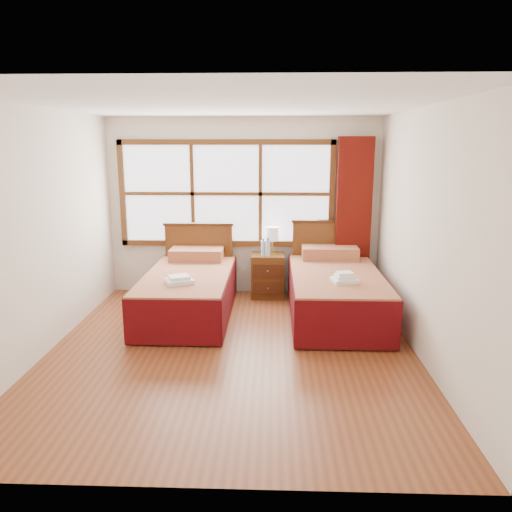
{
  "coord_description": "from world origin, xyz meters",
  "views": [
    {
      "loc": [
        0.45,
        -5.11,
        2.23
      ],
      "look_at": [
        0.24,
        0.7,
        0.91
      ],
      "focal_mm": 35.0,
      "sensor_mm": 36.0,
      "label": 1
    }
  ],
  "objects": [
    {
      "name": "towels_left",
      "position": [
        -0.69,
        0.66,
        0.61
      ],
      "size": [
        0.39,
        0.38,
        0.09
      ],
      "rotation": [
        0.0,
        0.0,
        0.42
      ],
      "color": "white",
      "rests_on": "bed_left"
    },
    {
      "name": "bottle_near",
      "position": [
        0.3,
        1.93,
        0.75
      ],
      "size": [
        0.07,
        0.07,
        0.25
      ],
      "color": "silver",
      "rests_on": "nightstand"
    },
    {
      "name": "bed_right",
      "position": [
        1.26,
        1.2,
        0.34
      ],
      "size": [
        1.16,
        2.25,
        1.13
      ],
      "color": "#3B1D0C",
      "rests_on": "floor"
    },
    {
      "name": "bed_left",
      "position": [
        -0.66,
        1.2,
        0.33
      ],
      "size": [
        1.1,
        2.14,
        1.08
      ],
      "color": "#3B1D0C",
      "rests_on": "floor"
    },
    {
      "name": "wall_back",
      "position": [
        0.0,
        2.25,
        1.3
      ],
      "size": [
        4.0,
        0.0,
        4.0
      ],
      "primitive_type": "plane",
      "rotation": [
        1.57,
        0.0,
        0.0
      ],
      "color": "silver",
      "rests_on": "floor"
    },
    {
      "name": "nightstand",
      "position": [
        0.37,
        1.99,
        0.32
      ],
      "size": [
        0.48,
        0.47,
        0.64
      ],
      "color": "#562F12",
      "rests_on": "floor"
    },
    {
      "name": "wall_left",
      "position": [
        -2.0,
        0.0,
        1.3
      ],
      "size": [
        0.0,
        4.5,
        4.5
      ],
      "primitive_type": "plane",
      "rotation": [
        1.57,
        0.0,
        1.57
      ],
      "color": "silver",
      "rests_on": "floor"
    },
    {
      "name": "floor",
      "position": [
        0.0,
        0.0,
        0.0
      ],
      "size": [
        4.5,
        4.5,
        0.0
      ],
      "primitive_type": "plane",
      "color": "brown",
      "rests_on": "ground"
    },
    {
      "name": "wall_right",
      "position": [
        2.0,
        0.0,
        1.3
      ],
      "size": [
        0.0,
        4.5,
        4.5
      ],
      "primitive_type": "plane",
      "rotation": [
        1.57,
        0.0,
        -1.57
      ],
      "color": "silver",
      "rests_on": "floor"
    },
    {
      "name": "ceiling",
      "position": [
        0.0,
        0.0,
        2.6
      ],
      "size": [
        4.5,
        4.5,
        0.0
      ],
      "primitive_type": "plane",
      "rotation": [
        3.14,
        0.0,
        0.0
      ],
      "color": "white",
      "rests_on": "wall_back"
    },
    {
      "name": "lamp",
      "position": [
        0.43,
        2.1,
        0.92
      ],
      "size": [
        0.2,
        0.2,
        0.39
      ],
      "color": "gold",
      "rests_on": "nightstand"
    },
    {
      "name": "bottle_far",
      "position": [
        0.37,
        1.89,
        0.76
      ],
      "size": [
        0.07,
        0.07,
        0.26
      ],
      "color": "silver",
      "rests_on": "nightstand"
    },
    {
      "name": "towels_right",
      "position": [
        1.3,
        0.67,
        0.65
      ],
      "size": [
        0.33,
        0.31,
        0.12
      ],
      "rotation": [
        0.0,
        0.0,
        0.19
      ],
      "color": "white",
      "rests_on": "bed_right"
    },
    {
      "name": "curtain",
      "position": [
        1.6,
        2.11,
        1.17
      ],
      "size": [
        0.5,
        0.16,
        2.3
      ],
      "primitive_type": "cube",
      "color": "#590F08",
      "rests_on": "wall_back"
    },
    {
      "name": "window",
      "position": [
        -0.25,
        2.21,
        1.5
      ],
      "size": [
        3.16,
        0.06,
        1.56
      ],
      "color": "white",
      "rests_on": "wall_back"
    }
  ]
}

